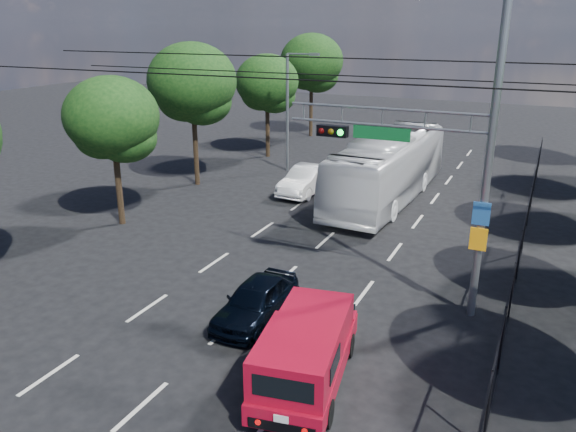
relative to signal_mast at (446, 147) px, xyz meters
The scene contains 14 objects.
ground 10.92m from the signal_mast, 123.48° to the right, with size 120.00×120.00×0.00m, color black.
lane_markings 9.56m from the signal_mast, 131.33° to the left, with size 6.12×38.00×0.01m.
signal_mast is the anchor object (origin of this frame).
streetlight_left 18.24m from the signal_mast, 129.66° to the left, with size 2.09×0.22×7.08m.
utility_wires 5.71m from the signal_mast, behind, with size 22.00×5.04×0.74m.
fence_right 6.37m from the signal_mast, 61.03° to the left, with size 0.06×34.03×2.00m.
tree_left_b 14.62m from the signal_mast, behind, with size 4.08×4.08×6.63m.
tree_left_c 17.57m from the signal_mast, 149.06° to the left, with size 4.80×4.80×7.80m.
tree_left_d 22.48m from the signal_mast, 130.73° to the left, with size 4.20×4.20×6.83m.
tree_left_e 29.12m from the signal_mast, 120.71° to the left, with size 4.92×4.92×7.99m.
red_pickup 7.25m from the signal_mast, 110.37° to the right, with size 2.58×5.17×1.85m.
navy_hatchback 7.32m from the signal_mast, 146.68° to the right, with size 1.53×3.79×1.29m, color black.
white_bus 12.20m from the signal_mast, 112.91° to the left, with size 2.84×12.12×3.38m, color silver.
white_van 14.09m from the signal_mast, 131.14° to the left, with size 1.55×4.45×1.46m, color white.
Camera 1 is at (7.98, -8.65, 8.71)m, focal length 35.00 mm.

